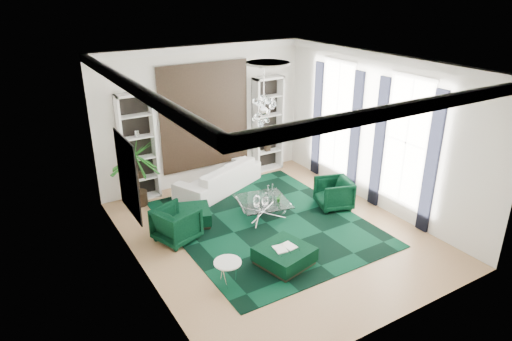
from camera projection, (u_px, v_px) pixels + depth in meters
floor at (274, 233)px, 10.39m from camera, size 6.00×7.00×0.02m
ceiling at (276, 63)px, 8.92m from camera, size 6.00×7.00×0.02m
wall_back at (204, 116)px, 12.43m from camera, size 6.00×0.02×3.80m
wall_front at (403, 224)px, 6.89m from camera, size 6.00×0.02×3.80m
wall_left at (136, 185)px, 8.22m from camera, size 0.02×7.00×3.80m
wall_right at (378, 132)px, 11.10m from camera, size 0.02×7.00×3.80m
crown_molding at (276, 69)px, 8.97m from camera, size 6.00×7.00×0.18m
ceiling_medallion at (268, 63)px, 9.18m from camera, size 0.90×0.90×0.05m
tapestry at (205, 116)px, 12.39m from camera, size 2.50×0.06×2.80m
shelving_left at (138, 148)px, 11.53m from camera, size 0.90×0.38×2.80m
shelving_right at (268, 125)px, 13.40m from camera, size 0.90×0.38×2.80m
painting at (128, 176)px, 8.73m from camera, size 0.04×1.30×1.60m
window_near at (406, 143)px, 10.38m from camera, size 0.03×1.10×2.90m
curtain_near_a at (432, 164)px, 9.84m from camera, size 0.07×0.30×3.25m
curtain_near_b at (379, 143)px, 11.08m from camera, size 0.07×0.30×3.25m
window_far at (337, 118)px, 12.27m from camera, size 0.03×1.10×2.90m
curtain_far_a at (355, 134)px, 11.74m from camera, size 0.07×0.30×3.25m
curtain_far_b at (317, 120)px, 12.97m from camera, size 0.07×0.30×3.25m
rug at (266, 223)px, 10.78m from camera, size 4.20×5.00×0.02m
sofa at (219, 177)px, 12.38m from camera, size 2.79×1.96×0.76m
armchair_left at (176, 224)px, 9.96m from camera, size 1.09×1.08×0.78m
armchair_right at (334, 193)px, 11.42m from camera, size 1.04×1.03×0.76m
coffee_table at (263, 208)px, 11.07m from camera, size 1.40×1.40×0.40m
ottoman_side at (192, 216)px, 10.71m from camera, size 1.08×1.08×0.38m
ottoman_front at (284, 256)px, 9.15m from camera, size 1.16×1.16×0.39m
book at (285, 247)px, 9.07m from camera, size 0.46×0.30×0.03m
side_table at (228, 274)px, 8.51m from camera, size 0.64×0.64×0.50m
palm at (136, 165)px, 11.28m from camera, size 1.70×1.70×2.19m
chandelier at (263, 111)px, 9.31m from camera, size 0.76×0.76×0.65m
table_plant at (279, 197)px, 10.89m from camera, size 0.13×0.11×0.23m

